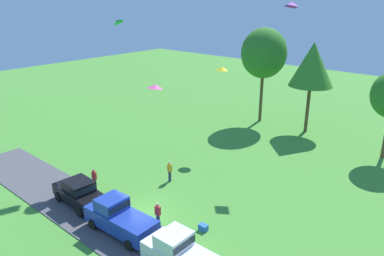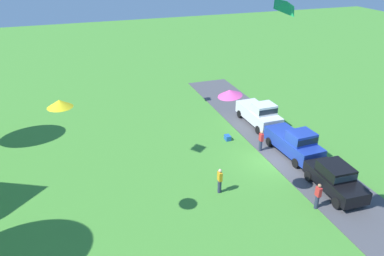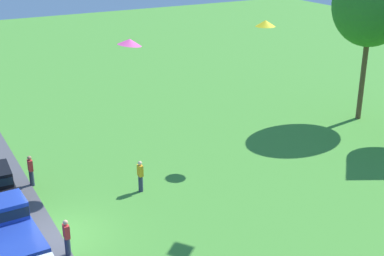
{
  "view_description": "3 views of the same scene",
  "coord_description": "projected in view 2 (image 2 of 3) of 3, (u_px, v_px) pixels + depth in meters",
  "views": [
    {
      "loc": [
        16.95,
        -14.28,
        14.13
      ],
      "look_at": [
        0.13,
        4.95,
        5.05
      ],
      "focal_mm": 35.0,
      "sensor_mm": 36.0,
      "label": 1
    },
    {
      "loc": [
        -19.92,
        12.93,
        14.04
      ],
      "look_at": [
        2.58,
        5.02,
        2.36
      ],
      "focal_mm": 35.0,
      "sensor_mm": 36.0,
      "label": 2
    },
    {
      "loc": [
        20.73,
        -4.78,
        13.01
      ],
      "look_at": [
        -0.14,
        6.77,
        3.84
      ],
      "focal_mm": 50.0,
      "sensor_mm": 36.0,
      "label": 3
    }
  ],
  "objects": [
    {
      "name": "person_watching_sky",
      "position": [
        261.0,
        141.0,
        27.97
      ],
      "size": [
        0.36,
        0.24,
        1.71
      ],
      "color": "#2D334C",
      "rests_on": "ground"
    },
    {
      "name": "kite_delta_trailing_tail",
      "position": [
        230.0,
        93.0,
        18.62
      ],
      "size": [
        1.25,
        1.28,
        0.49
      ],
      "primitive_type": "cone",
      "rotation": [
        -0.13,
        0.0,
        0.0
      ],
      "color": "#EA4C9E"
    },
    {
      "name": "cooler_box",
      "position": [
        228.0,
        138.0,
        29.89
      ],
      "size": [
        0.56,
        0.4,
        0.4
      ],
      "primitive_type": "cube",
      "color": "blue",
      "rests_on": "ground"
    },
    {
      "name": "pavement_strip",
      "position": [
        296.0,
        157.0,
        27.54
      ],
      "size": [
        36.0,
        4.4,
        0.06
      ],
      "primitive_type": "cube",
      "color": "#4C4C51",
      "rests_on": "ground"
    },
    {
      "name": "person_on_lawn",
      "position": [
        318.0,
        196.0,
        21.82
      ],
      "size": [
        0.36,
        0.24,
        1.71
      ],
      "color": "#2D334C",
      "rests_on": "ground"
    },
    {
      "name": "person_beside_suv",
      "position": [
        220.0,
        181.0,
        23.24
      ],
      "size": [
        0.36,
        0.24,
        1.71
      ],
      "color": "#2D334C",
      "rests_on": "ground"
    },
    {
      "name": "car_sedan_by_flagpole",
      "position": [
        335.0,
        178.0,
        23.24
      ],
      "size": [
        4.48,
        2.12,
        1.84
      ],
      "color": "black",
      "rests_on": "ground"
    },
    {
      "name": "ground_plane",
      "position": [
        270.0,
        162.0,
        26.9
      ],
      "size": [
        120.0,
        120.0,
        0.0
      ],
      "primitive_type": "plane",
      "color": "#478E33"
    },
    {
      "name": "kite_delta_mid_center",
      "position": [
        60.0,
        104.0,
        16.49
      ],
      "size": [
        1.55,
        1.55,
        0.35
      ],
      "primitive_type": "cone",
      "rotation": [
        -0.0,
        0.0,
        0.52
      ],
      "color": "yellow"
    },
    {
      "name": "kite_diamond_topmost",
      "position": [
        287.0,
        5.0,
        13.13
      ],
      "size": [
        0.99,
        0.9,
        0.59
      ],
      "primitive_type": "pyramid",
      "rotation": [
        0.46,
        0.0,
        4.94
      ],
      "color": "green"
    },
    {
      "name": "car_pickup_far_end",
      "position": [
        260.0,
        114.0,
        31.94
      ],
      "size": [
        5.02,
        2.08,
        2.14
      ],
      "color": "white",
      "rests_on": "ground"
    },
    {
      "name": "car_pickup_near_entrance",
      "position": [
        295.0,
        142.0,
        27.26
      ],
      "size": [
        5.08,
        2.22,
        2.14
      ],
      "color": "#1E389E",
      "rests_on": "ground"
    }
  ]
}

